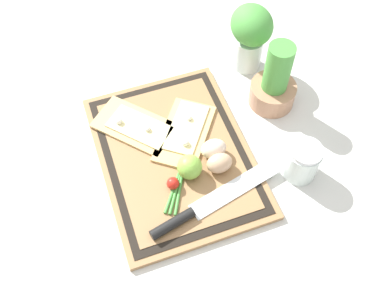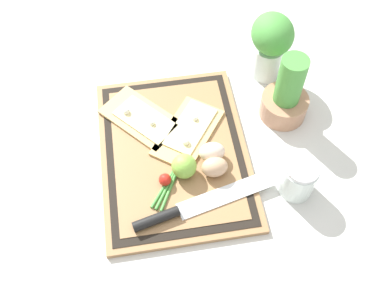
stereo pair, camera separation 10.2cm
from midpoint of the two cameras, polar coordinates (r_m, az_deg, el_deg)
name	(u,v)px [view 2 (the right image)]	position (r m, az deg, el deg)	size (l,w,h in m)	color
ground_plane	(174,154)	(1.04, 0.51, -1.53)	(6.00, 6.00, 0.00)	silver
cutting_board	(174,152)	(1.04, 0.51, -1.30)	(0.45, 0.34, 0.02)	#997047
pizza_slice_near	(141,118)	(1.08, -3.77, 3.12)	(0.21, 0.20, 0.02)	tan
pizza_slice_far	(188,131)	(1.05, 2.30, 1.43)	(0.21, 0.20, 0.02)	tan
knife	(182,210)	(0.95, 1.76, -8.65)	(0.10, 0.32, 0.02)	silver
egg_brown	(215,167)	(0.98, 5.85, -3.16)	(0.04, 0.06, 0.04)	tan
egg_pink	(212,152)	(1.00, 5.45, -1.23)	(0.04, 0.06, 0.04)	beige
lime	(184,166)	(0.97, 1.98, -3.06)	(0.06, 0.06, 0.06)	#7FB742
cherry_tomato_red	(165,180)	(0.97, -0.47, -4.78)	(0.03, 0.03, 0.03)	red
scallion_bunch	(184,155)	(1.02, 1.77, -1.58)	(0.27, 0.18, 0.01)	#47933D
herb_pot	(286,97)	(1.09, 14.51, 5.65)	(0.11, 0.11, 0.19)	#AD7A5B
sauce_jar	(298,180)	(1.00, 16.20, -4.61)	(0.07, 0.07, 0.09)	silver
herb_glass	(271,42)	(1.14, 12.59, 12.31)	(0.12, 0.10, 0.19)	silver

